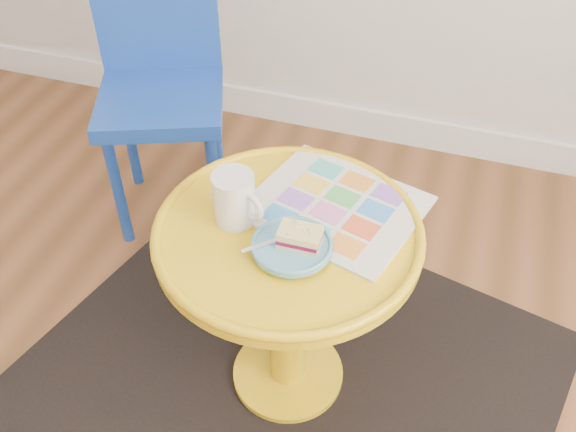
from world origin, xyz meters
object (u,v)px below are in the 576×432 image
(mug, at_px, (235,197))
(plate, at_px, (292,246))
(newspaper, at_px, (335,206))
(side_table, at_px, (288,278))
(chair, at_px, (160,74))

(mug, xyz_separation_m, plate, (0.14, -0.06, -0.04))
(newspaper, relative_size, plate, 2.15)
(side_table, bearing_deg, plate, -65.16)
(chair, distance_m, newspaper, 0.84)
(newspaper, bearing_deg, mug, -135.86)
(chair, distance_m, mug, 0.77)
(chair, distance_m, plate, 0.91)
(side_table, relative_size, chair, 0.68)
(side_table, xyz_separation_m, mug, (-0.12, -0.00, 0.21))
(side_table, xyz_separation_m, newspaper, (0.08, 0.10, 0.16))
(mug, relative_size, plate, 0.75)
(side_table, height_order, newspaper, newspaper)
(side_table, xyz_separation_m, chair, (-0.60, 0.59, 0.09))
(newspaper, relative_size, mug, 2.86)
(newspaper, bearing_deg, side_table, -111.28)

